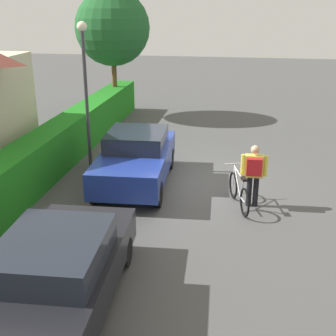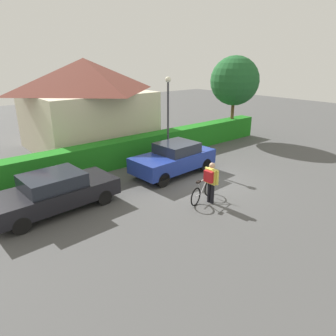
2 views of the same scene
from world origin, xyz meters
name	(u,v)px [view 2 (image 2 of 2)]	position (x,y,z in m)	size (l,w,h in m)	color
ground_plane	(200,180)	(0.00, 0.00, 0.00)	(60.00, 60.00, 0.00)	#494949
hedge_row	(146,147)	(0.00, 4.02, 0.65)	(17.31, 0.90, 1.30)	#1D751B
house_distant	(87,103)	(-1.16, 8.17, 2.61)	(6.66, 6.15, 5.11)	beige
parked_car_near	(54,192)	(-5.90, 1.36, 0.70)	(4.40, 2.03, 1.36)	black
parked_car_far	(174,158)	(-0.34, 1.36, 0.76)	(4.06, 1.96, 1.46)	navy
bicycle	(203,191)	(-1.37, -1.46, 0.39)	(1.70, 0.66, 0.95)	black
person_rider	(211,179)	(-1.30, -1.79, 0.94)	(0.35, 0.64, 1.57)	black
street_lamp	(168,108)	(0.72, 3.05, 2.75)	(0.28, 0.28, 4.26)	#38383D
tree_kerbside	(235,81)	(7.11, 4.04, 3.72)	(3.09, 3.09, 5.27)	brown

